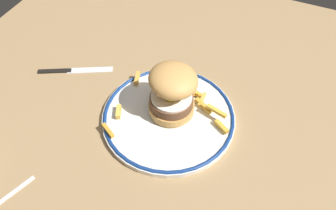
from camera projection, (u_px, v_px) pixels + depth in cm
name	position (u px, v px, depth cm)	size (l,w,h in cm)	color
ground_plane	(177.00, 109.00, 76.68)	(116.52, 102.33, 4.00)	#97774F
dinner_plate	(168.00, 116.00, 71.71)	(28.33, 28.33, 1.60)	white
burger	(171.00, 90.00, 68.04)	(12.95, 12.69, 11.15)	tan
fries_pile	(177.00, 99.00, 72.69)	(24.79, 23.60, 2.36)	gold
knife	(69.00, 70.00, 81.45)	(16.73, 9.48, 0.70)	black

